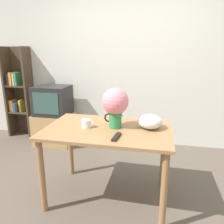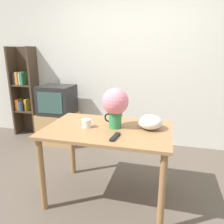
{
  "view_description": "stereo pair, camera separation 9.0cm",
  "coord_description": "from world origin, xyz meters",
  "px_view_note": "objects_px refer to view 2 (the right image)",
  "views": [
    {
      "loc": [
        0.51,
        -1.94,
        1.54
      ],
      "look_at": [
        0.06,
        0.11,
        0.96
      ],
      "focal_mm": 35.0,
      "sensor_mm": 36.0,
      "label": 1
    },
    {
      "loc": [
        0.59,
        -1.92,
        1.54
      ],
      "look_at": [
        0.06,
        0.11,
        0.96
      ],
      "focal_mm": 35.0,
      "sensor_mm": 36.0,
      "label": 2
    }
  ],
  "objects_px": {
    "coffee_mug": "(87,123)",
    "white_bowl": "(150,122)",
    "tv_set": "(57,100)",
    "flower_vase": "(115,105)"
  },
  "relations": [
    {
      "from": "white_bowl",
      "to": "tv_set",
      "type": "xyz_separation_m",
      "value": [
        -1.64,
        1.13,
        -0.11
      ]
    },
    {
      "from": "tv_set",
      "to": "coffee_mug",
      "type": "bearing_deg",
      "value": -50.86
    },
    {
      "from": "coffee_mug",
      "to": "white_bowl",
      "type": "distance_m",
      "value": 0.64
    },
    {
      "from": "coffee_mug",
      "to": "white_bowl",
      "type": "xyz_separation_m",
      "value": [
        0.62,
        0.12,
        0.03
      ]
    },
    {
      "from": "flower_vase",
      "to": "coffee_mug",
      "type": "height_order",
      "value": "flower_vase"
    },
    {
      "from": "flower_vase",
      "to": "coffee_mug",
      "type": "bearing_deg",
      "value": -166.41
    },
    {
      "from": "white_bowl",
      "to": "tv_set",
      "type": "bearing_deg",
      "value": 145.39
    },
    {
      "from": "white_bowl",
      "to": "flower_vase",
      "type": "bearing_deg",
      "value": -171.84
    },
    {
      "from": "white_bowl",
      "to": "tv_set",
      "type": "height_order",
      "value": "tv_set"
    },
    {
      "from": "coffee_mug",
      "to": "tv_set",
      "type": "distance_m",
      "value": 1.61
    }
  ]
}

